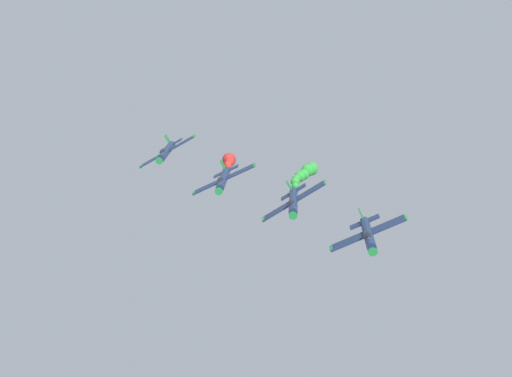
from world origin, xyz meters
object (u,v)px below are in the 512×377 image
object	(u,v)px
airplane_lead	(368,234)
airplane_left_outer	(166,151)
airplane_left_inner	(293,202)
airplane_right_inner	(223,179)

from	to	relation	value
airplane_lead	airplane_left_outer	bearing A→B (deg)	-39.80
airplane_left_inner	airplane_right_inner	bearing A→B (deg)	-31.44
airplane_lead	airplane_right_inner	world-z (taller)	airplane_right_inner
airplane_right_inner	airplane_left_outer	world-z (taller)	airplane_left_outer
airplane_left_inner	airplane_right_inner	distance (m)	11.22
airplane_right_inner	airplane_lead	bearing A→B (deg)	141.28
airplane_lead	airplane_right_inner	size ratio (longest dim) A/B	1.00
airplane_lead	airplane_left_inner	xyz separation A→B (m)	(8.64, -8.74, 0.99)
airplane_left_inner	airplane_left_outer	distance (m)	23.56
airplane_lead	airplane_left_inner	bearing A→B (deg)	-45.32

